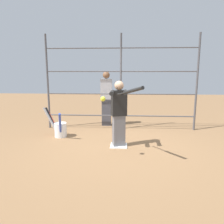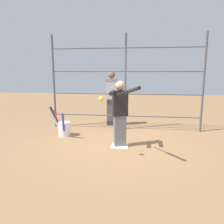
# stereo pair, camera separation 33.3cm
# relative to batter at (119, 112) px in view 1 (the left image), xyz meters

# --- Properties ---
(ground_plane) EXTENTS (24.00, 24.00, 0.00)m
(ground_plane) POSITION_rel_batter_xyz_m (0.00, -0.02, -0.84)
(ground_plane) COLOR olive
(home_plate) EXTENTS (0.40, 0.40, 0.02)m
(home_plate) POSITION_rel_batter_xyz_m (0.00, -0.02, -0.83)
(home_plate) COLOR white
(home_plate) RESTS_ON ground
(fence_backstop) EXTENTS (4.54, 0.06, 2.86)m
(fence_backstop) POSITION_rel_batter_xyz_m (0.00, -1.62, 0.59)
(fence_backstop) COLOR #4C4C51
(fence_backstop) RESTS_ON ground
(batter) EXTENTS (0.39, 0.61, 1.55)m
(batter) POSITION_rel_batter_xyz_m (0.00, 0.00, 0.00)
(batter) COLOR slate
(batter) RESTS_ON ground
(baseball_bat_swinging) EXTENTS (0.51, 0.82, 0.26)m
(baseball_bat_swinging) POSITION_rel_batter_xyz_m (-0.28, 0.88, 0.57)
(baseball_bat_swinging) COLOR black
(softball_in_flight) EXTENTS (0.10, 0.10, 0.10)m
(softball_in_flight) POSITION_rel_batter_xyz_m (0.28, 0.87, 0.41)
(softball_in_flight) COLOR yellow
(bat_bucket) EXTENTS (0.67, 0.83, 0.83)m
(bat_bucket) POSITION_rel_batter_xyz_m (1.65, -0.67, -0.60)
(bat_bucket) COLOR white
(bat_bucket) RESTS_ON ground
(bystander_behind_fence) EXTENTS (0.36, 0.23, 1.76)m
(bystander_behind_fence) POSITION_rel_batter_xyz_m (0.47, -2.04, 0.08)
(bystander_behind_fence) COLOR #3F3F47
(bystander_behind_fence) RESTS_ON ground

